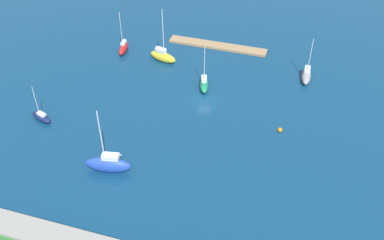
% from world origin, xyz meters
% --- Properties ---
extents(water, '(160.00, 160.00, 0.00)m').
position_xyz_m(water, '(0.00, 0.00, 0.00)').
color(water, navy).
rests_on(water, ground).
extents(pier_dock, '(21.27, 2.61, 0.50)m').
position_xyz_m(pier_dock, '(2.28, -18.72, 0.25)').
color(pier_dock, '#997A56').
rests_on(pier_dock, ground).
extents(sailboat_red_along_channel, '(1.87, 4.88, 9.40)m').
position_xyz_m(sailboat_red_along_channel, '(20.81, -10.81, 1.05)').
color(sailboat_red_along_channel, red).
rests_on(sailboat_red_along_channel, water).
extents(sailboat_blue_near_pier, '(7.37, 3.24, 11.83)m').
position_xyz_m(sailboat_blue_near_pier, '(9.22, 21.78, 1.50)').
color(sailboat_blue_near_pier, '#2347B2').
rests_on(sailboat_blue_near_pier, water).
extents(sailboat_green_outer_mooring, '(2.95, 5.14, 9.34)m').
position_xyz_m(sailboat_green_outer_mooring, '(1.01, -3.13, 0.97)').
color(sailboat_green_outer_mooring, '#19724C').
rests_on(sailboat_green_outer_mooring, water).
extents(sailboat_gray_west_end, '(2.02, 5.71, 9.26)m').
position_xyz_m(sailboat_gray_west_end, '(-17.27, -11.72, 1.02)').
color(sailboat_gray_west_end, gray).
rests_on(sailboat_gray_west_end, water).
extents(sailboat_yellow_mid_basin, '(6.23, 3.19, 11.63)m').
position_xyz_m(sailboat_yellow_mid_basin, '(11.69, -9.93, 1.21)').
color(sailboat_yellow_mid_basin, yellow).
rests_on(sailboat_yellow_mid_basin, water).
extents(sailboat_navy_inner_mooring, '(4.75, 2.91, 7.09)m').
position_xyz_m(sailboat_navy_inner_mooring, '(25.64, 14.06, 0.74)').
color(sailboat_navy_inner_mooring, '#141E4C').
rests_on(sailboat_navy_inner_mooring, water).
extents(mooring_buoy_orange, '(0.80, 0.80, 0.80)m').
position_xyz_m(mooring_buoy_orange, '(-14.64, 5.10, 0.40)').
color(mooring_buoy_orange, orange).
rests_on(mooring_buoy_orange, water).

